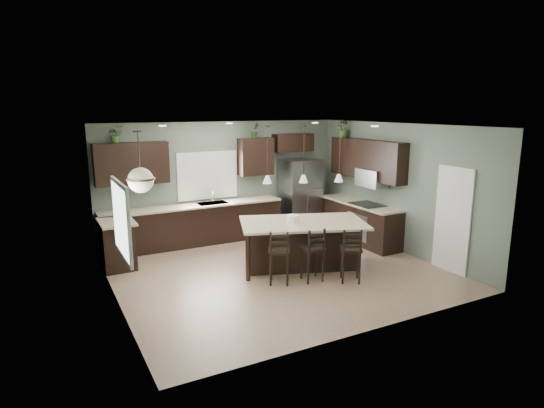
{
  "coord_description": "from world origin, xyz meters",
  "views": [
    {
      "loc": [
        -4.0,
        -7.39,
        3.14
      ],
      "look_at": [
        0.1,
        0.4,
        1.25
      ],
      "focal_mm": 30.0,
      "sensor_mm": 36.0,
      "label": 1
    }
  ],
  "objects_px": {
    "serving_dish": "(293,219)",
    "plant_back_left": "(116,134)",
    "refrigerator": "(300,196)",
    "kitchen_island": "(303,244)",
    "bar_stool_center": "(312,254)",
    "bar_stool_left": "(279,256)",
    "bar_stool_right": "(351,255)"
  },
  "relations": [
    {
      "from": "kitchen_island",
      "to": "bar_stool_left",
      "type": "height_order",
      "value": "bar_stool_left"
    },
    {
      "from": "bar_stool_left",
      "to": "plant_back_left",
      "type": "height_order",
      "value": "plant_back_left"
    },
    {
      "from": "bar_stool_left",
      "to": "bar_stool_center",
      "type": "distance_m",
      "value": 0.62
    },
    {
      "from": "serving_dish",
      "to": "plant_back_left",
      "type": "xyz_separation_m",
      "value": [
        -2.81,
        2.5,
        1.59
      ]
    },
    {
      "from": "serving_dish",
      "to": "bar_stool_center",
      "type": "distance_m",
      "value": 0.93
    },
    {
      "from": "kitchen_island",
      "to": "plant_back_left",
      "type": "distance_m",
      "value": 4.48
    },
    {
      "from": "refrigerator",
      "to": "bar_stool_left",
      "type": "xyz_separation_m",
      "value": [
        -2.19,
        -2.89,
        -0.42
      ]
    },
    {
      "from": "serving_dish",
      "to": "refrigerator",
      "type": "bearing_deg",
      "value": 55.74
    },
    {
      "from": "serving_dish",
      "to": "plant_back_left",
      "type": "height_order",
      "value": "plant_back_left"
    },
    {
      "from": "refrigerator",
      "to": "kitchen_island",
      "type": "distance_m",
      "value": 2.73
    },
    {
      "from": "serving_dish",
      "to": "plant_back_left",
      "type": "relative_size",
      "value": 0.66
    },
    {
      "from": "bar_stool_right",
      "to": "plant_back_left",
      "type": "height_order",
      "value": "plant_back_left"
    },
    {
      "from": "kitchen_island",
      "to": "bar_stool_center",
      "type": "xyz_separation_m",
      "value": [
        -0.24,
        -0.72,
        0.05
      ]
    },
    {
      "from": "plant_back_left",
      "to": "refrigerator",
      "type": "bearing_deg",
      "value": -3.13
    },
    {
      "from": "refrigerator",
      "to": "bar_stool_center",
      "type": "bearing_deg",
      "value": -117.5
    },
    {
      "from": "serving_dish",
      "to": "plant_back_left",
      "type": "bearing_deg",
      "value": 138.39
    },
    {
      "from": "bar_stool_left",
      "to": "plant_back_left",
      "type": "distance_m",
      "value": 4.33
    },
    {
      "from": "bar_stool_center",
      "to": "plant_back_left",
      "type": "xyz_separation_m",
      "value": [
        -2.77,
        3.29,
        2.07
      ]
    },
    {
      "from": "serving_dish",
      "to": "plant_back_left",
      "type": "distance_m",
      "value": 4.08
    },
    {
      "from": "bar_stool_right",
      "to": "refrigerator",
      "type": "bearing_deg",
      "value": 104.74
    },
    {
      "from": "serving_dish",
      "to": "bar_stool_right",
      "type": "distance_m",
      "value": 1.36
    },
    {
      "from": "serving_dish",
      "to": "bar_stool_left",
      "type": "xyz_separation_m",
      "value": [
        -0.64,
        -0.62,
        -0.49
      ]
    },
    {
      "from": "kitchen_island",
      "to": "bar_stool_center",
      "type": "height_order",
      "value": "bar_stool_center"
    },
    {
      "from": "bar_stool_left",
      "to": "bar_stool_right",
      "type": "relative_size",
      "value": 0.99
    },
    {
      "from": "bar_stool_center",
      "to": "bar_stool_left",
      "type": "bearing_deg",
      "value": 170.6
    },
    {
      "from": "bar_stool_right",
      "to": "bar_stool_left",
      "type": "bearing_deg",
      "value": -172.88
    },
    {
      "from": "refrigerator",
      "to": "serving_dish",
      "type": "distance_m",
      "value": 2.74
    },
    {
      "from": "bar_stool_left",
      "to": "bar_stool_right",
      "type": "distance_m",
      "value": 1.31
    },
    {
      "from": "kitchen_island",
      "to": "serving_dish",
      "type": "height_order",
      "value": "serving_dish"
    },
    {
      "from": "bar_stool_left",
      "to": "bar_stool_right",
      "type": "height_order",
      "value": "bar_stool_right"
    },
    {
      "from": "plant_back_left",
      "to": "serving_dish",
      "type": "bearing_deg",
      "value": -41.61
    },
    {
      "from": "kitchen_island",
      "to": "plant_back_left",
      "type": "xyz_separation_m",
      "value": [
        -3.0,
        2.57,
        2.12
      ]
    }
  ]
}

